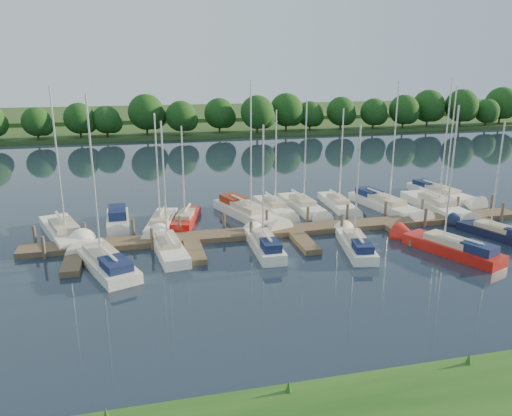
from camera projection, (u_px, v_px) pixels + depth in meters
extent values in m
plane|color=#182531|center=(330.00, 272.00, 31.65)|extent=(260.00, 260.00, 0.00)
cube|color=#4A3D29|center=(292.00, 230.00, 39.07)|extent=(40.00, 2.00, 0.40)
cube|color=#4A3D29|center=(73.00, 263.00, 32.67)|extent=(1.20, 4.00, 0.40)
cube|color=#4A3D29|center=(195.00, 252.00, 34.47)|extent=(1.20, 4.00, 0.40)
cube|color=#4A3D29|center=(305.00, 243.00, 36.27)|extent=(1.20, 4.00, 0.40)
cube|color=#4A3D29|center=(404.00, 234.00, 38.06)|extent=(1.20, 4.00, 0.40)
cube|color=#4A3D29|center=(495.00, 227.00, 39.86)|extent=(1.20, 4.00, 0.40)
cylinder|color=#473D33|center=(35.00, 239.00, 35.90)|extent=(0.24, 0.24, 2.00)
cylinder|color=#473D33|center=(85.00, 235.00, 36.68)|extent=(0.24, 0.24, 2.00)
cylinder|color=#473D33|center=(133.00, 232.00, 37.45)|extent=(0.24, 0.24, 2.00)
cylinder|color=#473D33|center=(180.00, 228.00, 38.23)|extent=(0.24, 0.24, 2.00)
cylinder|color=#473D33|center=(224.00, 225.00, 39.01)|extent=(0.24, 0.24, 2.00)
cylinder|color=#473D33|center=(267.00, 222.00, 39.78)|extent=(0.24, 0.24, 2.00)
cylinder|color=#473D33|center=(308.00, 219.00, 40.56)|extent=(0.24, 0.24, 2.00)
cylinder|color=#473D33|center=(347.00, 216.00, 41.33)|extent=(0.24, 0.24, 2.00)
cylinder|color=#473D33|center=(385.00, 213.00, 42.11)|extent=(0.24, 0.24, 2.00)
cylinder|color=#473D33|center=(422.00, 210.00, 42.88)|extent=(0.24, 0.24, 2.00)
cylinder|color=#473D33|center=(457.00, 208.00, 43.66)|extent=(0.24, 0.24, 2.00)
cylinder|color=#473D33|center=(491.00, 205.00, 44.43)|extent=(0.24, 0.24, 2.00)
cylinder|color=#473D33|center=(44.00, 250.00, 33.70)|extent=(0.24, 0.24, 2.00)
cylinder|color=#473D33|center=(152.00, 242.00, 35.32)|extent=(0.24, 0.24, 2.00)
cylinder|color=#473D33|center=(251.00, 234.00, 36.93)|extent=(0.24, 0.24, 2.00)
cylinder|color=#473D33|center=(342.00, 227.00, 38.55)|extent=(0.24, 0.24, 2.00)
cylinder|color=#473D33|center=(425.00, 220.00, 40.17)|extent=(0.24, 0.24, 2.00)
cylinder|color=#473D33|center=(502.00, 214.00, 41.78)|extent=(0.24, 0.24, 2.00)
cube|color=#22431A|center=(193.00, 127.00, 101.60)|extent=(180.00, 30.00, 0.60)
cube|color=#385324|center=(182.00, 114.00, 124.84)|extent=(220.00, 40.00, 1.40)
sphere|color=#12350E|center=(0.00, 124.00, 80.40)|extent=(4.06, 4.06, 4.06)
cylinder|color=#38281C|center=(43.00, 134.00, 83.64)|extent=(0.36, 0.36, 2.72)
sphere|color=#12350E|center=(40.00, 114.00, 82.71)|extent=(6.34, 6.34, 6.34)
sphere|color=#12350E|center=(50.00, 119.00, 83.46)|extent=(4.53, 4.53, 4.53)
cylinder|color=#38281C|center=(81.00, 137.00, 83.50)|extent=(0.36, 0.36, 2.01)
sphere|color=#12350E|center=(80.00, 122.00, 82.82)|extent=(4.68, 4.68, 4.68)
sphere|color=#12350E|center=(87.00, 126.00, 83.42)|extent=(3.34, 3.34, 3.34)
cylinder|color=#38281C|center=(109.00, 133.00, 85.57)|extent=(0.36, 0.36, 2.46)
sphere|color=#12350E|center=(108.00, 116.00, 84.73)|extent=(5.74, 5.74, 5.74)
sphere|color=#12350E|center=(116.00, 120.00, 85.42)|extent=(4.10, 4.10, 4.10)
cylinder|color=#38281C|center=(149.00, 133.00, 85.52)|extent=(0.36, 0.36, 2.68)
sphere|color=#12350E|center=(148.00, 113.00, 84.61)|extent=(6.26, 6.26, 6.26)
sphere|color=#12350E|center=(156.00, 118.00, 85.34)|extent=(4.47, 4.47, 4.47)
cylinder|color=#38281C|center=(187.00, 133.00, 87.85)|extent=(0.36, 0.36, 2.04)
sphere|color=#12350E|center=(186.00, 119.00, 87.16)|extent=(4.76, 4.76, 4.76)
sphere|color=#12350E|center=(192.00, 122.00, 87.76)|extent=(3.40, 3.40, 3.40)
cylinder|color=#38281C|center=(222.00, 132.00, 88.36)|extent=(0.36, 0.36, 2.30)
sphere|color=#12350E|center=(222.00, 116.00, 87.57)|extent=(5.36, 5.36, 5.36)
sphere|color=#12350E|center=(228.00, 120.00, 88.23)|extent=(3.83, 3.83, 3.83)
cylinder|color=#38281C|center=(254.00, 129.00, 92.45)|extent=(0.36, 0.36, 2.22)
sphere|color=#12350E|center=(253.00, 114.00, 91.70)|extent=(5.18, 5.18, 5.18)
sphere|color=#12350E|center=(259.00, 118.00, 92.34)|extent=(3.70, 3.70, 3.70)
cylinder|color=#38281C|center=(282.00, 128.00, 91.90)|extent=(0.36, 0.36, 2.62)
sphere|color=#12350E|center=(282.00, 111.00, 91.00)|extent=(6.11, 6.11, 6.11)
sphere|color=#12350E|center=(289.00, 115.00, 91.73)|extent=(4.37, 4.37, 4.37)
cylinder|color=#38281C|center=(319.00, 127.00, 93.86)|extent=(0.36, 0.36, 2.70)
sphere|color=#12350E|center=(320.00, 109.00, 92.94)|extent=(6.31, 6.31, 6.31)
sphere|color=#12350E|center=(326.00, 113.00, 93.68)|extent=(4.50, 4.50, 4.50)
cylinder|color=#38281C|center=(338.00, 125.00, 95.64)|extent=(0.36, 0.36, 2.72)
sphere|color=#12350E|center=(338.00, 108.00, 94.72)|extent=(6.34, 6.34, 6.34)
sphere|color=#12350E|center=(344.00, 112.00, 95.46)|extent=(4.53, 4.53, 4.53)
cylinder|color=#38281C|center=(373.00, 125.00, 97.63)|extent=(0.36, 0.36, 2.26)
sphere|color=#12350E|center=(374.00, 111.00, 96.86)|extent=(5.28, 5.28, 5.28)
sphere|color=#12350E|center=(378.00, 115.00, 97.51)|extent=(3.77, 3.77, 3.77)
cylinder|color=#38281C|center=(409.00, 126.00, 96.80)|extent=(0.36, 0.36, 2.23)
sphere|color=#12350E|center=(410.00, 112.00, 96.05)|extent=(5.19, 5.19, 5.19)
sphere|color=#12350E|center=(414.00, 115.00, 96.69)|extent=(3.71, 3.71, 3.71)
cylinder|color=#38281C|center=(432.00, 124.00, 99.17)|extent=(0.36, 0.36, 2.37)
sphere|color=#12350E|center=(433.00, 109.00, 98.36)|extent=(5.53, 5.53, 5.53)
sphere|color=#12350E|center=(437.00, 113.00, 99.04)|extent=(3.95, 3.95, 3.95)
cylinder|color=#38281C|center=(458.00, 124.00, 99.95)|extent=(0.36, 0.36, 2.31)
sphere|color=#12350E|center=(460.00, 109.00, 99.16)|extent=(5.39, 5.39, 5.39)
sphere|color=#12350E|center=(464.00, 113.00, 99.82)|extent=(3.85, 3.85, 3.85)
cylinder|color=#38281C|center=(480.00, 122.00, 102.13)|extent=(0.36, 0.36, 2.37)
sphere|color=#12350E|center=(481.00, 108.00, 101.32)|extent=(5.52, 5.52, 5.52)
sphere|color=#12350E|center=(485.00, 112.00, 102.00)|extent=(3.94, 3.94, 3.94)
cylinder|color=#38281C|center=(505.00, 121.00, 104.82)|extent=(0.36, 0.36, 2.47)
sphere|color=#12350E|center=(507.00, 106.00, 103.98)|extent=(5.75, 5.75, 5.75)
sphere|color=#12350E|center=(511.00, 110.00, 104.67)|extent=(4.11, 4.11, 4.11)
cube|color=white|center=(64.00, 235.00, 38.19)|extent=(4.58, 8.10, 1.20)
cone|color=white|center=(76.00, 250.00, 35.01)|extent=(1.91, 2.94, 1.09)
cube|color=#BAAB8F|center=(64.00, 226.00, 37.65)|extent=(2.68, 3.86, 0.55)
cylinder|color=silver|center=(58.00, 160.00, 35.91)|extent=(0.12, 0.12, 10.54)
cylinder|color=silver|center=(60.00, 217.00, 38.48)|extent=(1.22, 3.36, 0.10)
cylinder|color=white|center=(60.00, 217.00, 38.48)|extent=(1.19, 3.02, 0.20)
cube|color=white|center=(118.00, 222.00, 41.19)|extent=(1.91, 5.32, 0.98)
cone|color=white|center=(118.00, 232.00, 38.76)|extent=(0.92, 1.61, 0.87)
cube|color=#131E44|center=(117.00, 213.00, 40.98)|extent=(1.49, 2.94, 0.88)
cube|color=white|center=(162.00, 224.00, 40.61)|extent=(3.12, 6.55, 1.00)
cone|color=white|center=(155.00, 237.00, 37.57)|extent=(1.35, 2.35, 0.88)
cube|color=#BAAB8F|center=(161.00, 218.00, 40.13)|extent=(1.92, 3.07, 0.45)
cylinder|color=silver|center=(157.00, 169.00, 38.68)|extent=(0.12, 0.12, 8.53)
cylinder|color=silver|center=(163.00, 211.00, 40.94)|extent=(0.73, 2.79, 0.10)
cylinder|color=white|center=(163.00, 211.00, 40.94)|extent=(0.75, 2.51, 0.20)
cube|color=#B41610|center=(186.00, 220.00, 41.69)|extent=(3.08, 5.73, 0.95)
cone|color=#B41610|center=(180.00, 231.00, 39.04)|extent=(1.30, 2.07, 0.77)
cube|color=#BAAB8F|center=(186.00, 214.00, 41.26)|extent=(1.83, 2.71, 0.43)
cylinder|color=silver|center=(183.00, 173.00, 39.99)|extent=(0.12, 0.12, 7.45)
cylinder|color=silver|center=(187.00, 208.00, 41.96)|extent=(0.82, 2.41, 0.10)
cylinder|color=white|center=(187.00, 208.00, 41.96)|extent=(0.83, 2.17, 0.20)
cube|color=white|center=(246.00, 215.00, 43.09)|extent=(4.71, 8.27, 1.22)
cone|color=white|center=(272.00, 227.00, 39.86)|extent=(1.96, 3.00, 1.12)
cube|color=#BAAB8F|center=(249.00, 207.00, 42.55)|extent=(2.75, 3.94, 0.55)
cube|color=maroon|center=(233.00, 199.00, 44.65)|extent=(2.26, 2.77, 0.61)
cylinder|color=silver|center=(251.00, 147.00, 40.77)|extent=(0.12, 0.12, 10.77)
cylinder|color=silver|center=(241.00, 199.00, 43.39)|extent=(1.26, 3.43, 0.10)
cylinder|color=white|center=(241.00, 199.00, 43.39)|extent=(1.23, 3.08, 0.20)
cube|color=white|center=(273.00, 209.00, 44.88)|extent=(2.30, 6.31, 1.10)
cone|color=white|center=(286.00, 219.00, 42.08)|extent=(1.06, 2.23, 0.86)
cube|color=#BAAB8F|center=(274.00, 202.00, 44.40)|extent=(1.55, 2.89, 0.50)
cylinder|color=silver|center=(276.00, 159.00, 43.01)|extent=(0.12, 0.12, 8.33)
cylinder|color=silver|center=(270.00, 196.00, 45.13)|extent=(0.36, 2.77, 0.10)
cylinder|color=white|center=(270.00, 196.00, 45.13)|extent=(0.43, 2.48, 0.20)
cube|color=white|center=(301.00, 207.00, 45.41)|extent=(2.55, 6.95, 1.14)
cone|color=white|center=(317.00, 218.00, 42.32)|extent=(1.18, 2.46, 0.95)
cube|color=#BAAB8F|center=(302.00, 201.00, 44.89)|extent=(1.71, 3.18, 0.52)
cylinder|color=silver|center=(305.00, 152.00, 43.35)|extent=(0.12, 0.12, 9.18)
cylinder|color=silver|center=(298.00, 193.00, 45.70)|extent=(0.39, 3.05, 0.10)
cylinder|color=white|center=(298.00, 193.00, 45.70)|extent=(0.46, 2.73, 0.20)
cube|color=white|center=(337.00, 205.00, 46.31)|extent=(2.00, 6.29, 0.95)
cone|color=white|center=(349.00, 214.00, 43.37)|extent=(0.96, 2.21, 0.87)
cube|color=#BAAB8F|center=(338.00, 199.00, 45.85)|extent=(1.42, 2.85, 0.43)
cylinder|color=silver|center=(341.00, 156.00, 44.42)|extent=(0.12, 0.12, 8.41)
cylinder|color=silver|center=(335.00, 193.00, 46.64)|extent=(0.22, 2.80, 0.10)
cylinder|color=white|center=(335.00, 193.00, 46.64)|extent=(0.30, 2.50, 0.20)
cube|color=white|center=(383.00, 207.00, 45.64)|extent=(3.71, 8.17, 1.15)
cone|color=white|center=(413.00, 218.00, 42.20)|extent=(1.62, 2.92, 1.10)
cube|color=#BAAB8F|center=(387.00, 200.00, 45.09)|extent=(2.32, 3.80, 0.52)
cube|color=#131E44|center=(369.00, 192.00, 47.33)|extent=(1.98, 2.62, 0.58)
cylinder|color=silver|center=(394.00, 144.00, 43.30)|extent=(0.12, 0.12, 10.65)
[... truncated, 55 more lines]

